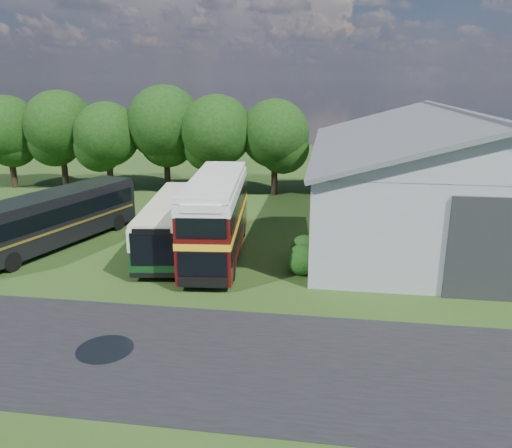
% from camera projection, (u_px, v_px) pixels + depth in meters
% --- Properties ---
extents(ground, '(120.00, 120.00, 0.00)m').
position_uv_depth(ground, '(167.00, 317.00, 21.96)').
color(ground, '#233A12').
rests_on(ground, ground).
extents(asphalt_road, '(60.00, 8.00, 0.02)m').
position_uv_depth(asphalt_road, '(218.00, 359.00, 18.69)').
color(asphalt_road, black).
rests_on(asphalt_road, ground).
extents(puddle, '(2.20, 2.20, 0.01)m').
position_uv_depth(puddle, '(105.00, 350.00, 19.32)').
color(puddle, black).
rests_on(puddle, ground).
extents(storage_shed, '(18.80, 24.80, 8.15)m').
position_uv_depth(storage_shed, '(451.00, 169.00, 33.85)').
color(storage_shed, gray).
rests_on(storage_shed, ground).
extents(tree_far_left, '(6.12, 6.12, 8.64)m').
position_uv_depth(tree_far_left, '(7.00, 129.00, 46.40)').
color(tree_far_left, black).
rests_on(tree_far_left, ground).
extents(tree_left_a, '(6.46, 6.46, 9.12)m').
position_uv_depth(tree_left_a, '(60.00, 126.00, 46.09)').
color(tree_left_a, black).
rests_on(tree_left_a, ground).
extents(tree_left_b, '(5.78, 5.78, 8.16)m').
position_uv_depth(tree_left_b, '(107.00, 135.00, 44.61)').
color(tree_left_b, black).
rests_on(tree_left_b, ground).
extents(tree_mid, '(6.80, 6.80, 9.60)m').
position_uv_depth(tree_mid, '(165.00, 123.00, 44.88)').
color(tree_mid, black).
rests_on(tree_mid, ground).
extents(tree_right_a, '(6.26, 6.26, 8.83)m').
position_uv_depth(tree_right_a, '(217.00, 131.00, 43.37)').
color(tree_right_a, black).
rests_on(tree_right_a, ground).
extents(tree_right_b, '(5.98, 5.98, 8.45)m').
position_uv_depth(tree_right_b, '(275.00, 134.00, 43.50)').
color(tree_right_b, black).
rests_on(tree_right_b, ground).
extents(shrub_front, '(1.70, 1.70, 1.70)m').
position_uv_depth(shrub_front, '(302.00, 273.00, 26.87)').
color(shrub_front, '#194714').
rests_on(shrub_front, ground).
extents(shrub_mid, '(1.60, 1.60, 1.60)m').
position_uv_depth(shrub_mid, '(304.00, 260.00, 28.76)').
color(shrub_mid, '#194714').
rests_on(shrub_mid, ground).
extents(bus_green_single, '(4.02, 11.28, 3.04)m').
position_uv_depth(bus_green_single, '(171.00, 223.00, 30.36)').
color(bus_green_single, black).
rests_on(bus_green_single, ground).
extents(bus_maroon_double, '(3.85, 11.22, 4.73)m').
position_uv_depth(bus_maroon_double, '(216.00, 217.00, 28.93)').
color(bus_maroon_double, black).
rests_on(bus_maroon_double, ground).
extents(bus_dark_single, '(6.27, 12.41, 3.34)m').
position_uv_depth(bus_dark_single, '(54.00, 218.00, 30.87)').
color(bus_dark_single, black).
rests_on(bus_dark_single, ground).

